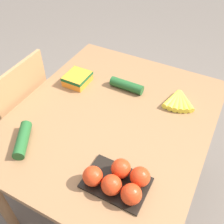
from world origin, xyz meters
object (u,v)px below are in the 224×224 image
Objects in this scene: chair at (18,118)px; carrot_bag at (77,78)px; cucumber_near at (127,85)px; tomato_pack at (119,180)px; cucumber_far at (23,140)px; banana_bunch at (178,101)px.

chair reaches higher than carrot_bag.
carrot_bag is 0.74× the size of cucumber_near.
chair reaches higher than cucumber_near.
tomato_pack is at bearing -133.83° from carrot_bag.
tomato_pack is at bearing 71.52° from chair.
carrot_bag is (0.50, 0.52, -0.01)m from tomato_pack.
chair is 0.95m from tomato_pack.
cucumber_far is (-0.51, -0.03, -0.01)m from carrot_bag.
carrot_bag reaches higher than cucumber_near.
tomato_pack is 0.72m from carrot_bag.
carrot_bag is at bearing 99.97° from banana_bunch.
banana_bunch is 0.61m from tomato_pack.
carrot_bag reaches higher than cucumber_far.
chair is 3.47× the size of tomato_pack.
cucumber_far is at bearing 137.70° from banana_bunch.
tomato_pack is 1.80× the size of carrot_bag.
tomato_pack is (-0.27, -0.86, 0.30)m from chair.
cucumber_near is 0.64m from cucumber_far.
banana_bunch is at bearing -85.47° from cucumber_near.
carrot_bag is (0.23, -0.34, 0.29)m from chair.
cucumber_near is at bearing 115.25° from chair.
cucumber_near is (0.31, -0.62, 0.28)m from chair.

